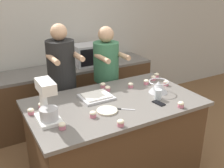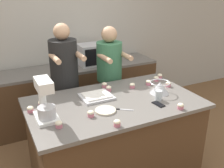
# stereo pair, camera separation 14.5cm
# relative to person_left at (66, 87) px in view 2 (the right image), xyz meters

# --- Properties ---
(back_wall) EXTENTS (10.00, 0.06, 2.70)m
(back_wall) POSITION_rel_person_left_xyz_m (0.32, 1.07, 0.45)
(back_wall) COLOR #B2ADA3
(back_wall) RESTS_ON ground_plane
(island_counter) EXTENTS (1.86, 1.10, 0.96)m
(island_counter) POSITION_rel_person_left_xyz_m (0.32, -0.77, -0.42)
(island_counter) COLOR #4C331E
(island_counter) RESTS_ON ground_plane
(back_counter) EXTENTS (2.80, 0.60, 0.91)m
(back_counter) POSITION_rel_person_left_xyz_m (0.32, 0.72, -0.44)
(back_counter) COLOR #4C331E
(back_counter) RESTS_ON ground_plane
(person_left) EXTENTS (0.36, 0.51, 1.71)m
(person_left) POSITION_rel_person_left_xyz_m (0.00, 0.00, 0.00)
(person_left) COLOR brown
(person_left) RESTS_ON ground_plane
(person_right) EXTENTS (0.36, 0.51, 1.63)m
(person_right) POSITION_rel_person_left_xyz_m (0.63, -0.00, -0.04)
(person_right) COLOR #232328
(person_right) RESTS_ON ground_plane
(stand_mixer) EXTENTS (0.20, 0.30, 0.40)m
(stand_mixer) POSITION_rel_person_left_xyz_m (-0.43, -0.84, 0.24)
(stand_mixer) COLOR white
(stand_mixer) RESTS_ON island_counter
(mixing_bowl) EXTENTS (0.23, 0.23, 0.14)m
(mixing_bowl) POSITION_rel_person_left_xyz_m (0.88, -0.81, 0.13)
(mixing_bowl) COLOR #BCBCC1
(mixing_bowl) RESTS_ON island_counter
(baking_tray) EXTENTS (0.35, 0.30, 0.04)m
(baking_tray) POSITION_rel_person_left_xyz_m (0.18, -0.60, 0.08)
(baking_tray) COLOR #BCBCC1
(baking_tray) RESTS_ON island_counter
(microwave_oven) EXTENTS (0.45, 0.36, 0.33)m
(microwave_oven) POSITION_rel_person_left_xyz_m (0.68, 0.72, 0.18)
(microwave_oven) COLOR #B7B7BC
(microwave_oven) RESTS_ON back_counter
(cell_phone) EXTENTS (0.09, 0.15, 0.01)m
(cell_phone) POSITION_rel_person_left_xyz_m (0.70, -1.05, 0.07)
(cell_phone) COLOR black
(cell_phone) RESTS_ON island_counter
(drinking_glass) EXTENTS (0.08, 0.08, 0.11)m
(drinking_glass) POSITION_rel_person_left_xyz_m (0.76, -0.96, 0.12)
(drinking_glass) COLOR silver
(drinking_glass) RESTS_ON island_counter
(small_plate) EXTENTS (0.21, 0.21, 0.02)m
(small_plate) POSITION_rel_person_left_xyz_m (0.13, -0.94, 0.07)
(small_plate) COLOR beige
(small_plate) RESTS_ON island_counter
(knife) EXTENTS (0.19, 0.15, 0.01)m
(knife) POSITION_rel_person_left_xyz_m (0.29, -0.98, 0.06)
(knife) COLOR #BCBCC1
(knife) RESTS_ON island_counter
(cupcake_0) EXTENTS (0.06, 0.06, 0.06)m
(cupcake_0) POSITION_rel_person_left_xyz_m (-0.04, -0.98, 0.09)
(cupcake_0) COLOR #D17084
(cupcake_0) RESTS_ON island_counter
(cupcake_1) EXTENTS (0.06, 0.06, 0.06)m
(cupcake_1) POSITION_rel_person_left_xyz_m (1.08, -0.47, 0.09)
(cupcake_1) COLOR #D17084
(cupcake_1) RESTS_ON island_counter
(cupcake_2) EXTENTS (0.06, 0.06, 0.06)m
(cupcake_2) POSITION_rel_person_left_xyz_m (0.68, -0.53, 0.09)
(cupcake_2) COLOR #D17084
(cupcake_2) RESTS_ON island_counter
(cupcake_3) EXTENTS (0.06, 0.06, 0.06)m
(cupcake_3) POSITION_rel_person_left_xyz_m (-0.37, -1.04, 0.09)
(cupcake_3) COLOR #D17084
(cupcake_3) RESTS_ON island_counter
(cupcake_4) EXTENTS (0.06, 0.06, 0.06)m
(cupcake_4) POSITION_rel_person_left_xyz_m (0.10, -1.25, 0.09)
(cupcake_4) COLOR #D17084
(cupcake_4) RESTS_ON island_counter
(cupcake_5) EXTENTS (0.06, 0.06, 0.06)m
(cupcake_5) POSITION_rel_person_left_xyz_m (0.38, -0.49, 0.09)
(cupcake_5) COLOR #D17084
(cupcake_5) RESTS_ON island_counter
(cupcake_6) EXTENTS (0.06, 0.06, 0.06)m
(cupcake_6) POSITION_rel_person_left_xyz_m (0.84, -1.24, 0.09)
(cupcake_6) COLOR #D17084
(cupcake_6) RESTS_ON island_counter
(cupcake_7) EXTENTS (0.06, 0.06, 0.06)m
(cupcake_7) POSITION_rel_person_left_xyz_m (-0.54, -0.63, 0.09)
(cupcake_7) COLOR #D17084
(cupcake_7) RESTS_ON island_counter
(cupcake_8) EXTENTS (0.06, 0.06, 0.06)m
(cupcake_8) POSITION_rel_person_left_xyz_m (1.10, -0.69, 0.09)
(cupcake_8) COLOR #D17084
(cupcake_8) RESTS_ON island_counter
(cupcake_9) EXTENTS (0.06, 0.06, 0.06)m
(cupcake_9) POSITION_rel_person_left_xyz_m (0.38, -0.37, 0.09)
(cupcake_9) COLOR #D17084
(cupcake_9) RESTS_ON island_counter
(cupcake_10) EXTENTS (0.06, 0.06, 0.06)m
(cupcake_10) POSITION_rel_person_left_xyz_m (1.18, -0.41, 0.09)
(cupcake_10) COLOR #D17084
(cupcake_10) RESTS_ON island_counter
(cupcake_11) EXTENTS (0.06, 0.06, 0.06)m
(cupcake_11) POSITION_rel_person_left_xyz_m (-0.42, -0.55, 0.09)
(cupcake_11) COLOR #D17084
(cupcake_11) RESTS_ON island_counter
(cupcake_12) EXTENTS (0.06, 0.06, 0.06)m
(cupcake_12) POSITION_rel_person_left_xyz_m (0.91, -0.54, 0.09)
(cupcake_12) COLOR #D17084
(cupcake_12) RESTS_ON island_counter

